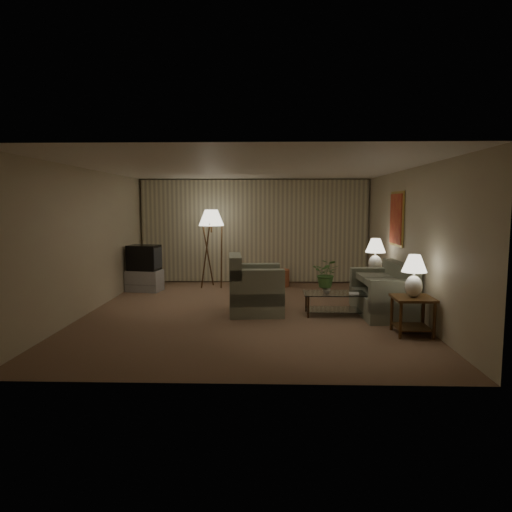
{
  "coord_description": "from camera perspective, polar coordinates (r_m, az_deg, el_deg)",
  "views": [
    {
      "loc": [
        0.4,
        -8.49,
        2.03
      ],
      "look_at": [
        0.14,
        0.6,
        1.01
      ],
      "focal_mm": 32.0,
      "sensor_mm": 36.0,
      "label": 1
    }
  ],
  "objects": [
    {
      "name": "side_table_far",
      "position": [
        10.05,
        14.6,
        -3.11
      ],
      "size": [
        0.53,
        0.44,
        0.6
      ],
      "color": "#3A2410",
      "rests_on": "ground"
    },
    {
      "name": "armchair",
      "position": [
        8.6,
        -0.05,
        -4.27
      ],
      "size": [
        1.21,
        1.17,
        0.87
      ],
      "rotation": [
        0.0,
        0.0,
        1.66
      ],
      "color": "gray",
      "rests_on": "ground"
    },
    {
      "name": "table_lamp_far",
      "position": [
        9.97,
        14.7,
        0.43
      ],
      "size": [
        0.42,
        0.42,
        0.73
      ],
      "color": "white",
      "rests_on": "side_table_far"
    },
    {
      "name": "tv_cabinet",
      "position": [
        11.12,
        -13.76,
        -2.99
      ],
      "size": [
        0.96,
        0.76,
        0.5
      ],
      "primitive_type": "cube",
      "rotation": [
        0.0,
        0.0,
        -0.18
      ],
      "color": "#9F9FA1",
      "rests_on": "ground"
    },
    {
      "name": "vase",
      "position": [
        8.52,
        8.8,
        -4.06
      ],
      "size": [
        0.19,
        0.19,
        0.16
      ],
      "primitive_type": "imported",
      "rotation": [
        0.0,
        0.0,
        -0.38
      ],
      "color": "silver",
      "rests_on": "coffee_table"
    },
    {
      "name": "crt_tv",
      "position": [
        11.05,
        -13.83,
        -0.2
      ],
      "size": [
        0.86,
        0.73,
        0.59
      ],
      "primitive_type": "cube",
      "rotation": [
        0.0,
        0.0,
        -0.18
      ],
      "color": "black",
      "rests_on": "tv_cabinet"
    },
    {
      "name": "ground",
      "position": [
        8.74,
        -1.01,
        -7.03
      ],
      "size": [
        7.0,
        7.0,
        0.0
      ],
      "primitive_type": "plane",
      "color": "brown",
      "rests_on": "ground"
    },
    {
      "name": "room_shell",
      "position": [
        10.01,
        -0.49,
        4.79
      ],
      "size": [
        6.04,
        7.02,
        2.72
      ],
      "color": "beige",
      "rests_on": "ground"
    },
    {
      "name": "ottoman",
      "position": [
        11.48,
        2.63,
        -2.73
      ],
      "size": [
        0.63,
        0.63,
        0.42
      ],
      "primitive_type": "cylinder",
      "rotation": [
        0.0,
        0.0,
        0.01
      ],
      "color": "#B5543D",
      "rests_on": "ground"
    },
    {
      "name": "table_lamp_near",
      "position": [
        7.48,
        19.15,
        -1.91
      ],
      "size": [
        0.39,
        0.39,
        0.66
      ],
      "color": "white",
      "rests_on": "side_table_near"
    },
    {
      "name": "coffee_table",
      "position": [
        8.58,
        9.77,
        -5.47
      ],
      "size": [
        1.14,
        0.62,
        0.41
      ],
      "color": "silver",
      "rests_on": "ground"
    },
    {
      "name": "sofa",
      "position": [
        8.83,
        15.45,
        -4.61
      ],
      "size": [
        1.76,
        0.96,
        0.76
      ],
      "rotation": [
        0.0,
        0.0,
        -1.54
      ],
      "color": "gray",
      "rests_on": "ground"
    },
    {
      "name": "floor_lamp",
      "position": [
        11.25,
        -5.57,
        1.13
      ],
      "size": [
        0.62,
        0.62,
        1.91
      ],
      "color": "#3A2410",
      "rests_on": "ground"
    },
    {
      "name": "book",
      "position": [
        8.49,
        11.56,
        -4.62
      ],
      "size": [
        0.21,
        0.26,
        0.02
      ],
      "primitive_type": "imported",
      "rotation": [
        0.0,
        0.0,
        -0.14
      ],
      "color": "olive",
      "rests_on": "coffee_table"
    },
    {
      "name": "side_table_near",
      "position": [
        7.58,
        18.99,
        -6.2
      ],
      "size": [
        0.61,
        0.61,
        0.6
      ],
      "color": "#3A2410",
      "rests_on": "ground"
    },
    {
      "name": "flowers",
      "position": [
        8.46,
        8.84,
        -1.79
      ],
      "size": [
        0.6,
        0.56,
        0.53
      ],
      "primitive_type": "imported",
      "rotation": [
        0.0,
        0.0,
        -0.4
      ],
      "color": "#487B36",
      "rests_on": "vase"
    }
  ]
}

